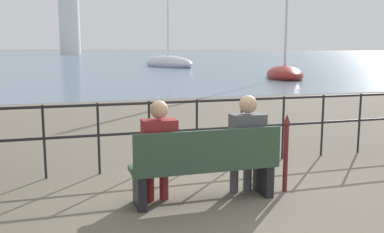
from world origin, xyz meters
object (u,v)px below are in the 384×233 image
park_bench (206,167)px  sailboat_1 (284,74)px  seated_person_left (159,148)px  seated_person_right (246,141)px  closed_umbrella (286,149)px  sailboat_0 (168,63)px  harbor_lighthouse (69,21)px

park_bench → sailboat_1: sailboat_1 is taller
seated_person_left → seated_person_right: seated_person_right is taller
seated_person_right → sailboat_1: sailboat_1 is taller
seated_person_right → sailboat_1: bearing=59.7°
closed_umbrella → sailboat_0: sailboat_0 is taller
park_bench → seated_person_right: 0.61m
closed_umbrella → sailboat_1: 21.48m
park_bench → sailboat_0: size_ratio=0.16×
closed_umbrella → sailboat_1: size_ratio=0.10×
seated_person_left → closed_umbrella: size_ratio=1.23×
seated_person_left → sailboat_0: size_ratio=0.11×
sailboat_0 → sailboat_1: bearing=-96.7°
closed_umbrella → sailboat_0: (7.58, 37.15, -0.21)m
park_bench → sailboat_0: bearing=76.9°
park_bench → closed_umbrella: bearing=2.8°
sailboat_0 → closed_umbrella: bearing=-117.0°
seated_person_left → sailboat_1: (12.05, 18.76, -0.39)m
sailboat_0 → seated_person_right: bearing=-117.8°
seated_person_right → sailboat_0: (8.12, 37.13, -0.34)m
seated_person_right → sailboat_0: 38.01m
seated_person_right → sailboat_0: bearing=77.7°
seated_person_left → harbor_lighthouse: size_ratio=0.06×
harbor_lighthouse → sailboat_1: bearing=-85.0°
seated_person_right → harbor_lighthouse: bearing=89.6°
sailboat_1 → park_bench: bearing=-102.3°
park_bench → sailboat_1: size_ratio=0.18×
closed_umbrella → harbor_lighthouse: size_ratio=0.05×
park_bench → sailboat_1: (11.50, 18.84, -0.14)m
sailboat_1 → seated_person_left: bearing=-103.6°
sailboat_0 → park_bench: bearing=-118.6°
seated_person_left → harbor_lighthouse: bearing=89.2°
park_bench → seated_person_left: size_ratio=1.43×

